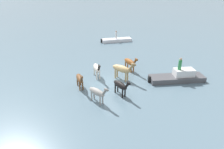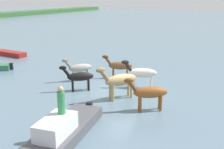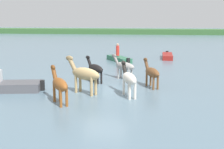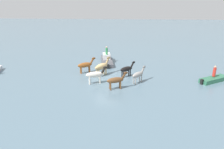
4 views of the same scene
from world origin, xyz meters
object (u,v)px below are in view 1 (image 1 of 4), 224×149
horse_dark_mare (130,62)px  horse_rear_stallion (122,69)px  person_watcher_seated (180,64)px  horse_chestnut_trailing (97,68)px  boat_dinghy_port (178,78)px  horse_mid_herd (80,79)px  horse_gray_outer (97,92)px  boat_tender_starboard (116,41)px  person_spotter_bow (116,35)px  horse_pinto_flank (121,85)px

horse_dark_mare → horse_rear_stallion: bearing=-54.5°
horse_rear_stallion → person_watcher_seated: person_watcher_seated is taller
horse_chestnut_trailing → boat_dinghy_port: bearing=67.4°
horse_mid_herd → horse_gray_outer: horse_mid_herd is taller
horse_chestnut_trailing → horse_gray_outer: (-0.64, 4.51, -0.08)m
horse_rear_stallion → boat_tender_starboard: horse_rear_stallion is taller
person_spotter_bow → horse_pinto_flank: bearing=93.9°
horse_mid_herd → person_watcher_seated: (-9.26, -2.05, 0.82)m
boat_dinghy_port → person_spotter_bow: person_spotter_bow is taller
horse_gray_outer → person_spotter_bow: size_ratio=1.58×
horse_rear_stallion → horse_gray_outer: size_ratio=1.30×
horse_chestnut_trailing → person_spotter_bow: horse_chestnut_trailing is taller
horse_rear_stallion → horse_chestnut_trailing: bearing=-154.0°
horse_chestnut_trailing → boat_tender_starboard: 13.09m
horse_chestnut_trailing → horse_dark_mare: horse_chestnut_trailing is taller
horse_chestnut_trailing → horse_gray_outer: bearing=-12.8°
boat_dinghy_port → boat_tender_starboard: 14.78m
horse_pinto_flank → person_spotter_bow: person_spotter_bow is taller
boat_dinghy_port → person_watcher_seated: bearing=178.5°
horse_dark_mare → horse_mid_herd: bearing=-82.2°
horse_dark_mare → boat_dinghy_port: size_ratio=0.38×
horse_mid_herd → boat_tender_starboard: 15.52m
horse_rear_stallion → horse_dark_mare: size_ratio=1.14×
horse_gray_outer → person_spotter_bow: bearing=127.1°
person_spotter_bow → horse_rear_stallion: bearing=95.1°
boat_dinghy_port → boat_tender_starboard: (6.60, -13.22, -0.15)m
horse_gray_outer → person_spotter_bow: (-0.73, -17.39, 0.21)m
horse_mid_herd → horse_gray_outer: 2.92m
horse_gray_outer → person_watcher_seated: 8.56m
horse_mid_herd → horse_rear_stallion: horse_rear_stallion is taller
horse_mid_herd → horse_gray_outer: (-1.89, 2.23, -0.01)m
horse_pinto_flank → horse_dark_mare: horse_dark_mare is taller
horse_dark_mare → horse_gray_outer: bearing=-57.1°
horse_pinto_flank → horse_dark_mare: (-0.88, -5.05, 0.07)m
horse_rear_stallion → horse_dark_mare: 2.28m
horse_mid_herd → horse_pinto_flank: horse_mid_herd is taller
boat_dinghy_port → horse_mid_herd: bearing=-177.7°
horse_pinto_flank → person_spotter_bow: size_ratio=1.58×
horse_dark_mare → boat_tender_starboard: size_ratio=0.43×
horse_rear_stallion → boat_dinghy_port: (-5.47, -0.10, -0.82)m
horse_pinto_flank → person_watcher_seated: (-5.55, -3.02, 0.83)m
horse_dark_mare → person_watcher_seated: 5.14m
horse_chestnut_trailing → horse_rear_stallion: size_ratio=0.95×
horse_rear_stallion → boat_tender_starboard: bearing=128.2°
horse_gray_outer → boat_dinghy_port: horse_gray_outer is taller
horse_chestnut_trailing → horse_dark_mare: (-3.34, -1.80, -0.01)m
horse_chestnut_trailing → horse_rear_stallion: horse_rear_stallion is taller
horse_mid_herd → horse_dark_mare: size_ratio=1.00×
boat_dinghy_port → person_watcher_seated: 1.44m
horse_chestnut_trailing → boat_dinghy_port: (-8.02, 0.23, -0.69)m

